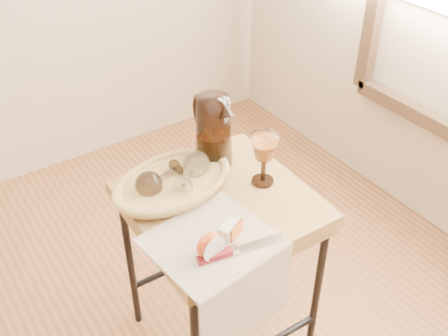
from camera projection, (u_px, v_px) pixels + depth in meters
side_table at (221, 274)px, 1.70m from camera, size 0.51×0.51×0.63m
tea_towel at (211, 241)px, 1.37m from camera, size 0.34×0.31×0.01m
bread_basket at (173, 184)px, 1.53m from camera, size 0.36×0.27×0.04m
goblet_lying_a at (161, 177)px, 1.50m from camera, size 0.14×0.11×0.08m
goblet_lying_b at (191, 173)px, 1.52m from camera, size 0.16×0.15×0.08m
pitcher at (214, 131)px, 1.59m from camera, size 0.19×0.26×0.27m
wine_goblet at (264, 159)px, 1.52m from camera, size 0.09×0.09×0.17m
apple_half at (208, 245)px, 1.30m from camera, size 0.08×0.05×0.07m
apple_wedge at (229, 230)px, 1.37m from camera, size 0.07×0.05×0.04m
table_knife at (238, 249)px, 1.33m from camera, size 0.23×0.07×0.02m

